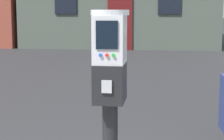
{
  "coord_description": "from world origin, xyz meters",
  "views": [
    {
      "loc": [
        0.53,
        -2.58,
        1.62
      ],
      "look_at": [
        0.26,
        -0.22,
        1.27
      ],
      "focal_mm": 64.83,
      "sensor_mm": 36.0,
      "label": 1
    }
  ],
  "objects": [
    {
      "name": "parking_meter_twin_adjacent",
      "position": [
        0.26,
        -0.32,
        1.16
      ],
      "size": [
        0.22,
        0.25,
        1.48
      ],
      "rotation": [
        0.0,
        0.0,
        -1.59
      ],
      "color": "black",
      "rests_on": "sidewalk_slab"
    }
  ]
}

